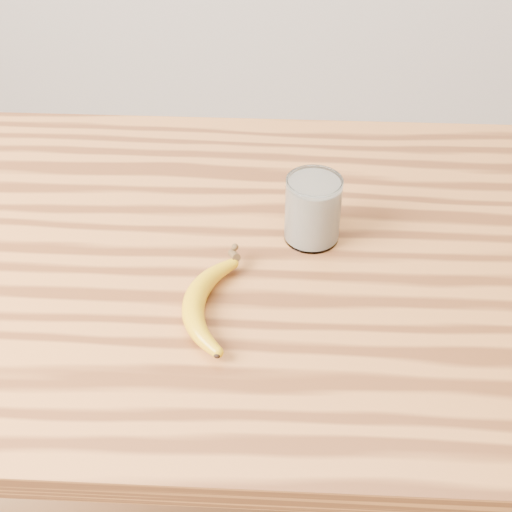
{
  "coord_description": "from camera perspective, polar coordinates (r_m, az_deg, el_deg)",
  "views": [
    {
      "loc": [
        0.09,
        -0.82,
        1.59
      ],
      "look_at": [
        0.05,
        -0.05,
        0.93
      ],
      "focal_mm": 50.0,
      "sensor_mm": 36.0,
      "label": 1
    }
  ],
  "objects": [
    {
      "name": "banana",
      "position": [
        0.97,
        -5.04,
        -3.75
      ],
      "size": [
        0.1,
        0.26,
        0.03
      ],
      "primitive_type": null,
      "rotation": [
        0.0,
        0.0,
        -0.04
      ],
      "color": "#C5940C",
      "rests_on": "table"
    },
    {
      "name": "table",
      "position": [
        1.16,
        -2.58,
        -4.45
      ],
      "size": [
        1.2,
        0.8,
        0.9
      ],
      "color": "#A8662F",
      "rests_on": "ground"
    },
    {
      "name": "smoothie_glass",
      "position": [
        1.07,
        4.57,
        3.71
      ],
      "size": [
        0.08,
        0.08,
        0.11
      ],
      "color": "white",
      "rests_on": "table"
    }
  ]
}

